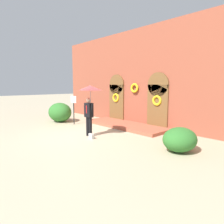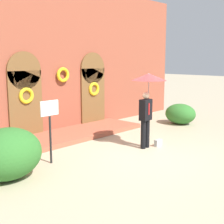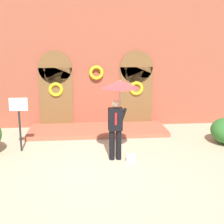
{
  "view_description": "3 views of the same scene",
  "coord_description": "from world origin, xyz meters",
  "px_view_note": "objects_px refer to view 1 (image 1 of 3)",
  "views": [
    {
      "loc": [
        7.86,
        -5.14,
        2.38
      ],
      "look_at": [
        0.51,
        1.58,
        1.03
      ],
      "focal_mm": 32.0,
      "sensor_mm": 36.0,
      "label": 1
    },
    {
      "loc": [
        -7.34,
        -5.56,
        2.84
      ],
      "look_at": [
        0.05,
        1.36,
        1.07
      ],
      "focal_mm": 50.0,
      "sensor_mm": 36.0,
      "label": 2
    },
    {
      "loc": [
        -0.5,
        -8.42,
        3.49
      ],
      "look_at": [
        0.4,
        1.49,
        1.15
      ],
      "focal_mm": 50.0,
      "sensor_mm": 36.0,
      "label": 3
    }
  ],
  "objects_px": {
    "shrub_right": "(180,140)",
    "handbag": "(91,136)",
    "shrub_left": "(60,112)",
    "sign_post": "(74,105)",
    "person_with_umbrella": "(90,95)"
  },
  "relations": [
    {
      "from": "shrub_left",
      "to": "handbag",
      "type": "bearing_deg",
      "value": -11.8
    },
    {
      "from": "shrub_left",
      "to": "person_with_umbrella",
      "type": "bearing_deg",
      "value": -10.19
    },
    {
      "from": "person_with_umbrella",
      "to": "shrub_right",
      "type": "bearing_deg",
      "value": 15.99
    },
    {
      "from": "handbag",
      "to": "shrub_left",
      "type": "relative_size",
      "value": 0.17
    },
    {
      "from": "shrub_right",
      "to": "handbag",
      "type": "bearing_deg",
      "value": -159.64
    },
    {
      "from": "person_with_umbrella",
      "to": "shrub_left",
      "type": "xyz_separation_m",
      "value": [
        -4.39,
        0.79,
        -1.3
      ]
    },
    {
      "from": "sign_post",
      "to": "shrub_right",
      "type": "height_order",
      "value": "sign_post"
    },
    {
      "from": "shrub_right",
      "to": "sign_post",
      "type": "bearing_deg",
      "value": -178.94
    },
    {
      "from": "handbag",
      "to": "shrub_left",
      "type": "distance_m",
      "value": 4.86
    },
    {
      "from": "handbag",
      "to": "person_with_umbrella",
      "type": "bearing_deg",
      "value": 152.61
    },
    {
      "from": "shrub_left",
      "to": "shrub_right",
      "type": "xyz_separation_m",
      "value": [
        8.27,
        0.32,
        -0.18
      ]
    },
    {
      "from": "sign_post",
      "to": "shrub_right",
      "type": "xyz_separation_m",
      "value": [
        6.89,
        0.13,
        -0.72
      ]
    },
    {
      "from": "person_with_umbrella",
      "to": "sign_post",
      "type": "xyz_separation_m",
      "value": [
        -3.01,
        0.98,
        -0.75
      ]
    },
    {
      "from": "shrub_left",
      "to": "shrub_right",
      "type": "height_order",
      "value": "shrub_left"
    },
    {
      "from": "person_with_umbrella",
      "to": "shrub_left",
      "type": "height_order",
      "value": "person_with_umbrella"
    }
  ]
}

